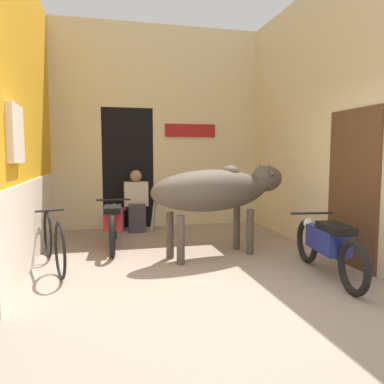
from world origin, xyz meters
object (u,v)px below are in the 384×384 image
Objects in this scene: cow at (218,190)px; plastic_stool at (118,218)px; shopkeeper_seated at (136,199)px; motorcycle_near at (328,244)px; motorcycle_far at (113,222)px; bicycle at (53,240)px.

plastic_stool is (-1.37, 2.22, -0.73)m from cow.
cow is 1.90× the size of shopkeeper_seated.
shopkeeper_seated is at bearing 121.35° from motorcycle_near.
plastic_stool is (-0.35, 0.18, -0.39)m from shopkeeper_seated.
motorcycle_far reaches higher than motorcycle_near.
motorcycle_near reaches higher than plastic_stool.
shopkeeper_seated is at bearing 116.41° from cow.
cow is 1.27× the size of motorcycle_far.
motorcycle_far is at bearing 48.43° from bicycle.
bicycle is at bearing -112.46° from plastic_stool.
motorcycle_far is (-1.50, 0.86, -0.56)m from cow.
motorcycle_far is (-2.50, 2.13, 0.00)m from motorcycle_near.
cow is 2.30m from shopkeeper_seated.
cow reaches higher than bicycle.
motorcycle_far is 1.03× the size of bicycle.
plastic_stool is at bearing 67.54° from bicycle.
motorcycle_near is 1.05× the size of bicycle.
motorcycle_far is at bearing -112.25° from shopkeeper_seated.
cow is 2.71m from plastic_stool.
cow is 2.39m from bicycle.
bicycle reaches higher than plastic_stool.
shopkeeper_seated is 0.56m from plastic_stool.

